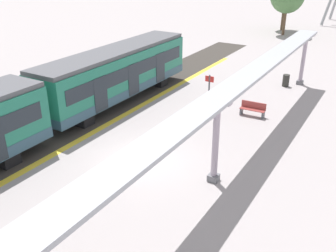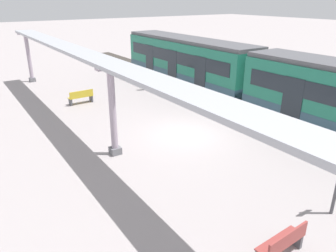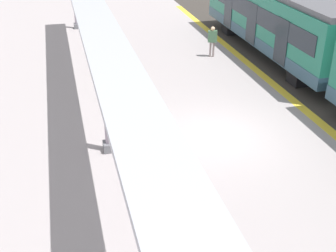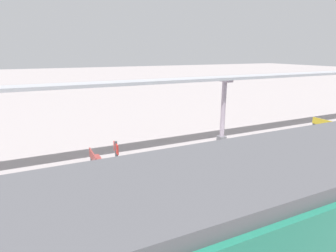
% 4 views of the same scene
% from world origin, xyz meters
% --- Properties ---
extents(ground_plane, '(176.00, 176.00, 0.00)m').
position_xyz_m(ground_plane, '(0.00, 0.00, 0.00)').
color(ground_plane, '#A09697').
extents(tactile_edge_strip, '(0.41, 39.17, 0.01)m').
position_xyz_m(tactile_edge_strip, '(-3.98, 0.00, 0.00)').
color(tactile_edge_strip, yellow).
rests_on(tactile_edge_strip, ground).
extents(trackbed, '(3.20, 51.17, 0.01)m').
position_xyz_m(trackbed, '(-5.78, 0.00, 0.00)').
color(trackbed, '#38332D').
rests_on(trackbed, ground).
extents(train_far_carriage, '(2.65, 12.78, 3.48)m').
position_xyz_m(train_far_carriage, '(-5.77, 5.67, 1.83)').
color(train_far_carriage, '#20735A').
rests_on(train_far_carriage, ground).
extents(canopy_pillar_second, '(1.10, 0.44, 3.74)m').
position_xyz_m(canopy_pillar_second, '(3.73, 0.02, 1.89)').
color(canopy_pillar_second, slate).
rests_on(canopy_pillar_second, ground).
extents(canopy_pillar_third, '(1.10, 0.44, 3.74)m').
position_xyz_m(canopy_pillar_third, '(3.73, 15.37, 1.89)').
color(canopy_pillar_third, slate).
rests_on(canopy_pillar_third, ground).
extents(canopy_beam, '(1.20, 31.37, 0.16)m').
position_xyz_m(canopy_beam, '(3.73, 0.08, 3.82)').
color(canopy_beam, '#A8AAB2').
rests_on(canopy_beam, canopy_pillar_nearest).
extents(bench_near_end, '(1.52, 0.50, 0.86)m').
position_xyz_m(bench_near_end, '(2.74, 7.77, 0.44)').
color(bench_near_end, '#983B37').
rests_on(bench_near_end, ground).
extents(trash_bin, '(0.48, 0.48, 0.87)m').
position_xyz_m(trash_bin, '(2.93, 14.36, 0.43)').
color(trash_bin, '#2E2D29').
rests_on(trash_bin, ground).
extents(platform_info_sign, '(0.56, 0.10, 2.20)m').
position_xyz_m(platform_info_sign, '(-0.05, 7.45, 1.33)').
color(platform_info_sign, '#4C4C51').
rests_on(platform_info_sign, ground).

